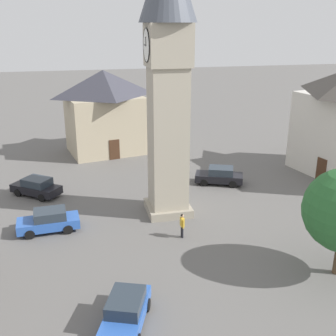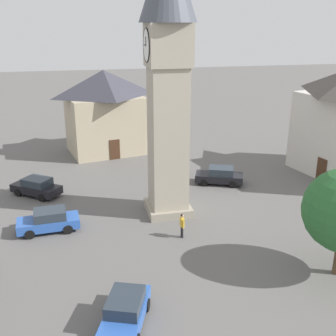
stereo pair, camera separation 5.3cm
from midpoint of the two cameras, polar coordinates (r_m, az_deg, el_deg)
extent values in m
plane|color=#605E5B|center=(31.31, 0.05, -6.03)|extent=(200.00, 200.00, 0.00)
cube|color=gray|center=(31.18, 0.05, -5.53)|extent=(3.17, 3.17, 0.60)
cube|color=#ADA38E|center=(29.32, 0.05, 3.97)|extent=(2.53, 2.53, 10.08)
cube|color=#ADA38E|center=(28.28, 0.06, 16.63)|extent=(2.84, 2.84, 2.79)
cylinder|color=white|center=(27.98, -2.96, 16.58)|extent=(2.13, 0.04, 2.13)
torus|color=black|center=(27.98, -2.98, 16.58)|extent=(2.19, 0.06, 2.19)
cube|color=black|center=(27.97, -3.05, 17.05)|extent=(0.05, 0.02, 0.60)
cube|color=black|center=(28.29, -3.16, 16.61)|extent=(0.81, 0.02, 0.04)
cylinder|color=white|center=(28.64, 3.00, 16.64)|extent=(2.13, 0.04, 2.13)
torus|color=black|center=(28.64, 3.02, 16.64)|extent=(2.19, 0.06, 2.19)
cube|color=#2D5BB7|center=(20.53, -5.88, -19.60)|extent=(4.44, 3.06, 0.64)
cube|color=#28333D|center=(20.26, -5.83, -17.97)|extent=(2.52, 2.21, 0.64)
cylinder|color=black|center=(21.49, -2.85, -18.36)|extent=(0.68, 0.44, 0.64)
cylinder|color=black|center=(21.80, -7.20, -17.88)|extent=(0.68, 0.44, 0.64)
cube|color=black|center=(35.57, -17.68, -2.73)|extent=(3.86, 4.28, 0.64)
cube|color=#28333D|center=(35.25, -17.60, -1.84)|extent=(2.52, 2.62, 0.64)
cylinder|color=black|center=(35.95, -19.94, -3.22)|extent=(0.57, 0.64, 0.64)
cylinder|color=black|center=(37.00, -18.24, -2.38)|extent=(0.57, 0.64, 0.64)
cylinder|color=black|center=(34.35, -16.98, -3.95)|extent=(0.57, 0.64, 0.64)
cylinder|color=black|center=(35.45, -15.30, -3.04)|extent=(0.57, 0.64, 0.64)
cube|color=black|center=(36.98, -19.98, -2.51)|extent=(1.39, 1.12, 0.16)
cube|color=black|center=(36.58, 7.11, -1.30)|extent=(3.12, 4.44, 0.64)
cube|color=#28333D|center=(36.36, 7.39, -0.40)|extent=(2.24, 2.53, 0.64)
cylinder|color=black|center=(35.98, 5.08, -2.05)|extent=(0.44, 0.68, 0.64)
cylinder|color=black|center=(37.47, 5.26, -1.16)|extent=(0.44, 0.68, 0.64)
cylinder|color=black|center=(35.92, 9.00, -2.26)|extent=(0.44, 0.68, 0.64)
cylinder|color=black|center=(37.42, 9.02, -1.36)|extent=(0.44, 0.68, 0.64)
cube|color=black|center=(36.76, 3.95, -1.45)|extent=(1.59, 0.74, 0.16)
cube|color=#2D5BB7|center=(29.47, -16.13, -7.30)|extent=(1.95, 4.20, 0.64)
cube|color=#28333D|center=(29.20, -15.95, -6.19)|extent=(1.68, 2.19, 0.64)
cylinder|color=black|center=(28.93, -18.50, -8.69)|extent=(0.26, 0.65, 0.64)
cylinder|color=black|center=(30.36, -18.45, -7.30)|extent=(0.26, 0.65, 0.64)
cylinder|color=black|center=(28.88, -13.59, -8.24)|extent=(0.26, 0.65, 0.64)
cylinder|color=black|center=(30.31, -13.79, -6.87)|extent=(0.26, 0.65, 0.64)
cube|color=black|center=(29.68, -20.02, -8.03)|extent=(1.67, 0.22, 0.16)
cylinder|color=black|center=(27.71, 1.94, -8.69)|extent=(0.13, 0.13, 0.82)
cylinder|color=black|center=(27.56, 2.06, -8.86)|extent=(0.13, 0.13, 0.82)
cube|color=gold|center=(27.30, 2.02, -7.47)|extent=(0.37, 0.24, 0.60)
cylinder|color=gold|center=(27.52, 1.86, -7.35)|extent=(0.09, 0.09, 0.60)
cylinder|color=gold|center=(27.13, 2.17, -7.78)|extent=(0.09, 0.09, 0.60)
sphere|color=tan|center=(27.10, 2.03, -6.62)|extent=(0.22, 0.22, 0.22)
sphere|color=black|center=(27.09, 2.01, -6.58)|extent=(0.20, 0.20, 0.20)
cube|color=tan|center=(45.33, -8.56, 5.98)|extent=(7.35, 8.61, 6.11)
pyramid|color=#383842|center=(44.52, -8.85, 11.51)|extent=(7.71, 9.04, 2.72)
cube|color=#422819|center=(43.02, -7.34, 2.54)|extent=(0.28, 1.10, 2.10)
cube|color=#422819|center=(39.30, 20.47, -0.23)|extent=(1.09, 0.31, 2.10)
camera|label=1|loc=(0.03, -89.95, 0.02)|focal=44.13mm
camera|label=2|loc=(0.03, 90.05, -0.02)|focal=44.13mm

